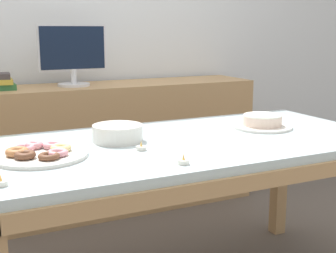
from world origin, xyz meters
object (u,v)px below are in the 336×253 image
(cake_chocolate_round, at_px, (262,122))
(tealight_near_cakes, at_px, (141,148))
(tealight_centre, at_px, (183,161))
(computer_monitor, at_px, (73,55))
(pastry_platter, at_px, (39,153))
(tealight_right_edge, at_px, (1,183))
(plate_stack, at_px, (118,133))

(cake_chocolate_round, height_order, tealight_near_cakes, cake_chocolate_round)
(cake_chocolate_round, relative_size, tealight_centre, 7.02)
(computer_monitor, bearing_deg, tealight_near_cakes, -93.07)
(computer_monitor, xyz_separation_m, pastry_platter, (-0.44, -1.19, -0.29))
(tealight_near_cakes, bearing_deg, tealight_right_edge, -158.88)
(pastry_platter, relative_size, tealight_near_cakes, 8.64)
(plate_stack, bearing_deg, pastry_platter, -162.11)
(computer_monitor, xyz_separation_m, tealight_centre, (-0.01, -1.50, -0.29))
(cake_chocolate_round, bearing_deg, pastry_platter, -176.23)
(tealight_right_edge, bearing_deg, plate_stack, 37.36)
(tealight_centre, bearing_deg, pastry_platter, 144.21)
(tealight_near_cakes, bearing_deg, computer_monitor, 86.93)
(pastry_platter, relative_size, tealight_centre, 8.64)
(plate_stack, bearing_deg, tealight_near_cakes, -79.91)
(tealight_right_edge, bearing_deg, computer_monitor, 67.49)
(pastry_platter, height_order, tealight_near_cakes, pastry_platter)
(tealight_right_edge, bearing_deg, cake_chocolate_round, 15.88)
(tealight_centre, distance_m, tealight_near_cakes, 0.25)
(cake_chocolate_round, bearing_deg, tealight_centre, -148.47)
(pastry_platter, height_order, tealight_centre, pastry_platter)
(tealight_centre, distance_m, tealight_right_edge, 0.60)
(computer_monitor, bearing_deg, plate_stack, -95.27)
(pastry_platter, height_order, tealight_right_edge, pastry_platter)
(plate_stack, xyz_separation_m, tealight_right_edge, (-0.51, -0.39, -0.02))
(pastry_platter, bearing_deg, plate_stack, 17.89)
(pastry_platter, bearing_deg, cake_chocolate_round, 3.77)
(tealight_near_cakes, relative_size, tealight_right_edge, 1.00)
(computer_monitor, distance_m, plate_stack, 1.11)
(tealight_near_cakes, bearing_deg, pastry_platter, 169.56)
(plate_stack, distance_m, tealight_right_edge, 0.64)
(tealight_right_edge, bearing_deg, tealight_centre, -3.26)
(tealight_near_cakes, height_order, tealight_right_edge, same)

